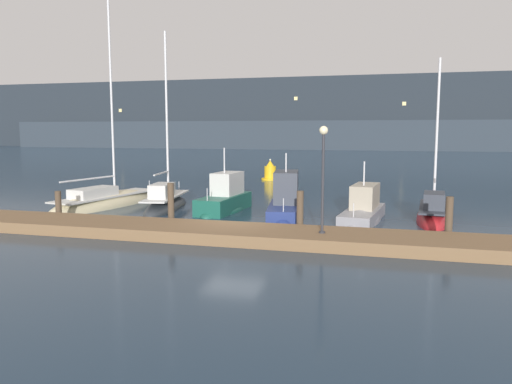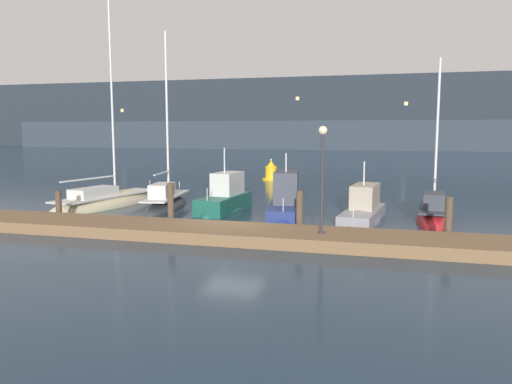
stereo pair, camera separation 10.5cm
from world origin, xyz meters
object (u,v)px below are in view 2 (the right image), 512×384
Objects in this scene: motorboat_berth_4 at (286,209)px; motorboat_berth_5 at (363,216)px; sailboat_berth_2 at (166,205)px; channel_buoy at (271,172)px; sailboat_berth_6 at (433,218)px; sailboat_berth_1 at (107,204)px; dock_lamppost at (322,162)px; motorboat_berth_3 at (225,204)px.

motorboat_berth_4 reaches higher than motorboat_berth_5.
channel_buoy is at bearing 83.64° from sailboat_berth_2.
sailboat_berth_6 is (13.82, -0.11, -0.06)m from sailboat_berth_2.
channel_buoy is (-4.95, 17.46, 0.30)m from motorboat_berth_4.
sailboat_berth_1 reaches higher than motorboat_berth_4.
dock_lamppost is at bearing -66.15° from motorboat_berth_4.
sailboat_berth_2 is 13.82m from sailboat_berth_6.
motorboat_berth_3 is 2.72× the size of channel_buoy.
sailboat_berth_1 is 17.83m from channel_buoy.
dock_lamppost reaches higher than motorboat_berth_5.
channel_buoy is (-11.95, 16.89, 0.52)m from sailboat_berth_6.
motorboat_berth_5 is (10.61, -1.13, 0.06)m from sailboat_berth_2.
motorboat_berth_3 is 10.43m from sailboat_berth_6.
sailboat_berth_6 is 8.32m from dock_lamppost.
motorboat_berth_4 is 0.69× the size of sailboat_berth_6.
motorboat_berth_5 is at bearing -6.76° from motorboat_berth_4.
sailboat_berth_2 is 5.57× the size of channel_buoy.
dock_lamppost is (6.00, -6.47, 2.72)m from motorboat_berth_3.
motorboat_berth_4 is (6.82, -0.69, 0.17)m from sailboat_berth_2.
sailboat_berth_1 is at bearing -178.64° from motorboat_berth_3.
sailboat_berth_2 is 1.75× the size of motorboat_berth_4.
sailboat_berth_6 reaches higher than motorboat_berth_4.
channel_buoy is (5.42, 16.97, 0.55)m from sailboat_berth_1.
motorboat_berth_5 is at bearing -63.99° from channel_buoy.
channel_buoy is at bearing 95.18° from motorboat_berth_3.
sailboat_berth_2 is 1.20× the size of sailboat_berth_6.
sailboat_berth_6 is at bearing 4.70° from motorboat_berth_4.
motorboat_berth_3 is at bearing 171.29° from motorboat_berth_5.
motorboat_berth_5 reaches higher than channel_buoy.
sailboat_berth_2 is 16.89m from channel_buoy.
motorboat_berth_4 is at bearing 113.85° from dock_lamppost.
motorboat_berth_5 is 19.94m from channel_buoy.
channel_buoy is at bearing 107.90° from dock_lamppost.
dock_lamppost is (2.57, -5.81, 2.74)m from motorboat_berth_4.
sailboat_berth_2 is at bearing 179.51° from motorboat_berth_3.
dock_lamppost is (7.52, -23.28, 2.44)m from channel_buoy.
motorboat_berth_4 is at bearing -175.30° from sailboat_berth_6.
sailboat_berth_2 reaches higher than motorboat_berth_5.
channel_buoy is at bearing 105.82° from motorboat_berth_4.
sailboat_berth_1 is 10.38m from motorboat_berth_4.
sailboat_berth_6 is at bearing 0.28° from sailboat_berth_1.
sailboat_berth_2 is at bearing 173.90° from motorboat_berth_5.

